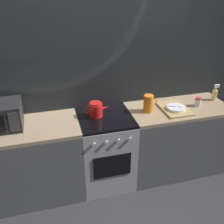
{
  "coord_description": "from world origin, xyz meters",
  "views": [
    {
      "loc": [
        -0.59,
        -2.46,
        2.3
      ],
      "look_at": [
        0.08,
        0.0,
        0.95
      ],
      "focal_mm": 41.94,
      "sensor_mm": 36.0,
      "label": 1
    }
  ],
  "objects_px": {
    "dish_pile": "(175,109)",
    "spice_jar": "(198,102)",
    "kettle": "(96,110)",
    "pitcher": "(149,104)",
    "stove_unit": "(106,150)",
    "spray_bottle": "(215,94)"
  },
  "relations": [
    {
      "from": "stove_unit",
      "to": "spray_bottle",
      "type": "distance_m",
      "value": 1.51
    },
    {
      "from": "dish_pile",
      "to": "spray_bottle",
      "type": "height_order",
      "value": "spray_bottle"
    },
    {
      "from": "dish_pile",
      "to": "spice_jar",
      "type": "relative_size",
      "value": 3.81
    },
    {
      "from": "pitcher",
      "to": "spray_bottle",
      "type": "xyz_separation_m",
      "value": [
        0.91,
        0.08,
        -0.02
      ]
    },
    {
      "from": "stove_unit",
      "to": "pitcher",
      "type": "bearing_deg",
      "value": -0.17
    },
    {
      "from": "stove_unit",
      "to": "kettle",
      "type": "height_order",
      "value": "kettle"
    },
    {
      "from": "kettle",
      "to": "pitcher",
      "type": "distance_m",
      "value": 0.6
    },
    {
      "from": "stove_unit",
      "to": "spice_jar",
      "type": "distance_m",
      "value": 1.24
    },
    {
      "from": "spice_jar",
      "to": "spray_bottle",
      "type": "relative_size",
      "value": 0.52
    },
    {
      "from": "stove_unit",
      "to": "kettle",
      "type": "relative_size",
      "value": 3.16
    },
    {
      "from": "kettle",
      "to": "spice_jar",
      "type": "relative_size",
      "value": 2.71
    },
    {
      "from": "pitcher",
      "to": "spray_bottle",
      "type": "relative_size",
      "value": 0.99
    },
    {
      "from": "kettle",
      "to": "pitcher",
      "type": "xyz_separation_m",
      "value": [
        0.6,
        -0.05,
        0.02
      ]
    },
    {
      "from": "stove_unit",
      "to": "pitcher",
      "type": "height_order",
      "value": "pitcher"
    },
    {
      "from": "stove_unit",
      "to": "dish_pile",
      "type": "relative_size",
      "value": 2.25
    },
    {
      "from": "pitcher",
      "to": "dish_pile",
      "type": "relative_size",
      "value": 0.5
    },
    {
      "from": "kettle",
      "to": "pitcher",
      "type": "relative_size",
      "value": 1.42
    },
    {
      "from": "spray_bottle",
      "to": "kettle",
      "type": "bearing_deg",
      "value": -178.94
    },
    {
      "from": "stove_unit",
      "to": "pitcher",
      "type": "xyz_separation_m",
      "value": [
        0.51,
        -0.0,
        0.55
      ]
    },
    {
      "from": "spice_jar",
      "to": "kettle",
      "type": "bearing_deg",
      "value": 176.77
    },
    {
      "from": "stove_unit",
      "to": "dish_pile",
      "type": "height_order",
      "value": "dish_pile"
    },
    {
      "from": "dish_pile",
      "to": "spice_jar",
      "type": "distance_m",
      "value": 0.31
    }
  ]
}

